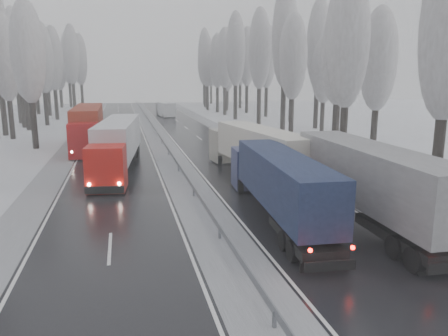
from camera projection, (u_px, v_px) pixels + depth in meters
name	position (u px, v px, depth m)	size (l,w,h in m)	color
carriageway_right	(233.00, 164.00, 39.82)	(7.50, 200.00, 0.03)	black
carriageway_left	(115.00, 170.00, 37.49)	(7.50, 200.00, 0.03)	black
median_slush	(176.00, 167.00, 38.65)	(3.00, 200.00, 0.04)	#ABADB3
shoulder_right	(284.00, 162.00, 40.91)	(2.40, 200.00, 0.04)	#ABADB3
shoulder_left	(54.00, 172.00, 36.39)	(2.40, 200.00, 0.04)	#ABADB3
median_guardrail	(176.00, 160.00, 38.52)	(0.12, 200.00, 0.76)	slate
tree_18	(348.00, 42.00, 36.85)	(3.60, 3.60, 16.58)	black
tree_19	(379.00, 60.00, 42.15)	(3.60, 3.60, 14.57)	black
tree_20	(339.00, 54.00, 45.47)	(3.60, 3.60, 15.71)	black
tree_21	(341.00, 39.00, 49.40)	(3.60, 3.60, 18.62)	black
tree_22	(293.00, 57.00, 55.21)	(3.60, 3.60, 15.86)	black
tree_23	(324.00, 70.00, 60.72)	(3.60, 3.60, 13.55)	black
tree_24	(285.00, 37.00, 59.96)	(3.60, 3.60, 20.49)	black
tree_25	(319.00, 45.00, 65.45)	(3.60, 3.60, 19.44)	black
tree_26	(260.00, 50.00, 69.89)	(3.60, 3.60, 18.78)	black
tree_27	(292.00, 56.00, 75.44)	(3.60, 3.60, 17.62)	black
tree_28	(236.00, 50.00, 79.69)	(3.60, 3.60, 19.62)	black
tree_29	(267.00, 57.00, 85.33)	(3.60, 3.60, 18.11)	black
tree_30	(225.00, 59.00, 89.26)	(3.60, 3.60, 17.86)	black
tree_31	(247.00, 57.00, 94.29)	(3.60, 3.60, 18.58)	black
tree_32	(217.00, 61.00, 96.51)	(3.60, 3.60, 17.33)	black
tree_33	(227.00, 71.00, 101.41)	(3.60, 3.60, 14.33)	black
tree_34	(207.00, 62.00, 103.04)	(3.60, 3.60, 17.63)	black
tree_35	(240.00, 61.00, 108.82)	(3.60, 3.60, 18.25)	black
tree_36	(205.00, 56.00, 112.38)	(3.60, 3.60, 20.23)	black
tree_37	(228.00, 67.00, 118.24)	(3.60, 3.60, 16.37)	black
tree_38	(204.00, 63.00, 123.12)	(3.60, 3.60, 17.97)	black
tree_39	(211.00, 68.00, 127.79)	(3.60, 3.60, 16.19)	black
tree_62	(28.00, 53.00, 46.54)	(3.60, 3.60, 16.04)	black
tree_64	(5.00, 59.00, 54.23)	(3.60, 3.60, 15.42)	black
tree_66	(23.00, 63.00, 63.46)	(3.60, 3.60, 15.23)	black
tree_67	(18.00, 56.00, 66.72)	(3.60, 3.60, 17.09)	black
tree_68	(42.00, 58.00, 70.07)	(3.60, 3.60, 16.65)	black
tree_69	(14.00, 48.00, 72.46)	(3.60, 3.60, 19.35)	black
tree_70	(53.00, 59.00, 79.68)	(3.60, 3.60, 17.09)	black
tree_71	(28.00, 51.00, 82.11)	(3.60, 3.60, 19.61)	black
tree_72	(46.00, 67.00, 88.27)	(3.60, 3.60, 15.11)	black
tree_73	(34.00, 61.00, 91.17)	(3.60, 3.60, 17.22)	black
tree_74	(71.00, 55.00, 98.82)	(3.60, 3.60, 19.68)	black
tree_75	(32.00, 59.00, 100.75)	(3.60, 3.60, 18.60)	black
tree_76	(80.00, 60.00, 108.15)	(3.60, 3.60, 18.55)	black
tree_77	(59.00, 71.00, 111.27)	(3.60, 3.60, 14.32)	black
tree_78	(68.00, 58.00, 113.52)	(3.60, 3.60, 19.55)	black
tree_79	(59.00, 65.00, 117.05)	(3.60, 3.60, 17.07)	black
truck_grey_tarp	(360.00, 176.00, 23.96)	(3.11, 16.82, 4.29)	#535459
truck_blue_box	(277.00, 180.00, 24.30)	(3.25, 14.86, 3.78)	navy
truck_cream_box	(255.00, 148.00, 34.23)	(4.33, 15.71, 3.99)	#9A9789
box_truck_distant	(165.00, 109.00, 87.33)	(3.33, 7.88, 2.85)	silver
truck_red_white	(118.00, 143.00, 36.41)	(4.36, 16.57, 4.21)	red
truck_red_red	(88.00, 124.00, 48.49)	(2.96, 17.81, 4.56)	#A8090A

